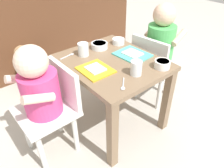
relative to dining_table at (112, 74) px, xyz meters
The scene contains 15 objects.
ground_plane 0.37m from the dining_table, ahead, with size 7.00×7.00×0.00m, color #B2ADA3.
kitchen_cabinet_back 1.04m from the dining_table, 90.00° to the left, with size 1.85×0.33×1.03m, color #56331E.
dining_table is the anchor object (origin of this frame).
seated_child_left 0.41m from the dining_table, behind, with size 0.28×0.28×0.66m.
seated_child_right 0.41m from the dining_table, ahead, with size 0.32×0.32×0.70m.
dog 0.81m from the dining_table, 107.28° to the left, with size 0.19×0.44×0.33m.
food_tray_left 0.16m from the dining_table, 168.89° to the right, with size 0.15×0.17×0.02m.
food_tray_right 0.16m from the dining_table, 11.11° to the right, with size 0.17×0.20×0.02m.
water_cup_left 0.22m from the dining_table, 91.52° to the right, with size 0.06×0.06×0.07m.
water_cup_right 0.21m from the dining_table, 118.79° to the left, with size 0.06×0.06×0.07m.
veggie_bowl_near 0.21m from the dining_table, 76.03° to the left, with size 0.10×0.10×0.04m.
veggie_bowl_far 0.30m from the dining_table, 55.92° to the right, with size 0.08×0.08×0.04m.
cereal_bowl_left_side 0.25m from the dining_table, 39.72° to the left, with size 0.08×0.08×0.04m.
spoon_by_left_tray 0.27m from the dining_table, 128.14° to the left, with size 0.10×0.03×0.01m.
spoon_by_right_tray 0.26m from the dining_table, 117.81° to the right, with size 0.08×0.08×0.01m.
Camera 1 is at (-0.68, -0.81, 1.04)m, focal length 34.19 mm.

